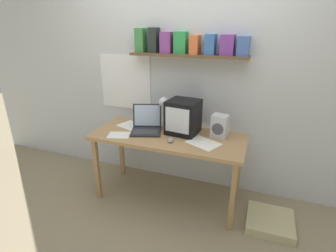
% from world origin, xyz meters
% --- Properties ---
extents(ground_plane, '(12.00, 12.00, 0.00)m').
position_xyz_m(ground_plane, '(0.00, 0.00, 0.00)').
color(ground_plane, gray).
extents(back_wall, '(5.60, 0.24, 2.60)m').
position_xyz_m(back_wall, '(-0.00, 0.47, 1.31)').
color(back_wall, silver).
rests_on(back_wall, ground_plane).
extents(corner_desk, '(1.55, 0.65, 0.75)m').
position_xyz_m(corner_desk, '(0.00, 0.00, 0.68)').
color(corner_desk, '#AE8252').
rests_on(corner_desk, ground_plane).
extents(crt_monitor, '(0.34, 0.33, 0.35)m').
position_xyz_m(crt_monitor, '(0.12, 0.12, 0.93)').
color(crt_monitor, black).
rests_on(crt_monitor, corner_desk).
extents(laptop, '(0.38, 0.38, 0.26)m').
position_xyz_m(laptop, '(-0.26, 0.05, 0.82)').
color(laptop, '#232326').
rests_on(laptop, corner_desk).
extents(desk_lamp, '(0.12, 0.17, 0.35)m').
position_xyz_m(desk_lamp, '(-0.11, 0.17, 1.01)').
color(desk_lamp, silver).
rests_on(desk_lamp, corner_desk).
extents(juice_glass, '(0.08, 0.08, 0.15)m').
position_xyz_m(juice_glass, '(-0.31, 0.24, 0.82)').
color(juice_glass, white).
rests_on(juice_glass, corner_desk).
extents(space_heater, '(0.17, 0.15, 0.23)m').
position_xyz_m(space_heater, '(0.49, 0.14, 0.87)').
color(space_heater, silver).
rests_on(space_heater, corner_desk).
extents(computer_mouse, '(0.09, 0.12, 0.03)m').
position_xyz_m(computer_mouse, '(0.07, -0.13, 0.77)').
color(computer_mouse, gray).
rests_on(computer_mouse, corner_desk).
extents(open_notebook, '(0.36, 0.33, 0.00)m').
position_xyz_m(open_notebook, '(0.38, -0.07, 0.76)').
color(open_notebook, white).
rests_on(open_notebook, corner_desk).
extents(loose_paper_near_laptop, '(0.31, 0.29, 0.00)m').
position_xyz_m(loose_paper_near_laptop, '(-0.49, 0.11, 0.76)').
color(loose_paper_near_laptop, white).
rests_on(loose_paper_near_laptop, corner_desk).
extents(printed_handout, '(0.26, 0.23, 0.00)m').
position_xyz_m(printed_handout, '(-0.47, -0.17, 0.76)').
color(printed_handout, white).
rests_on(printed_handout, corner_desk).
extents(floor_cushion, '(0.43, 0.43, 0.09)m').
position_xyz_m(floor_cushion, '(1.07, -0.08, 0.04)').
color(floor_cushion, '#C0B683').
rests_on(floor_cushion, ground_plane).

